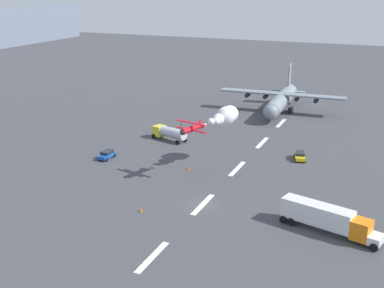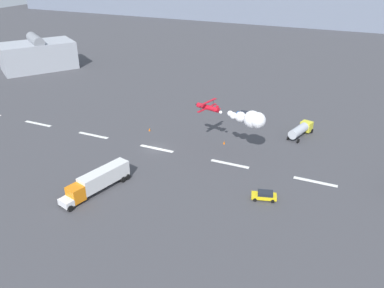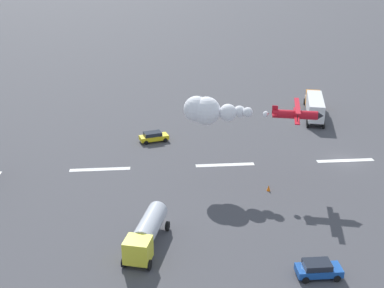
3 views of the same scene
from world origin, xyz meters
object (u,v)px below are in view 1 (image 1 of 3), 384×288
Objects in this scene: stunt_biplane_red at (224,116)px; followme_car_yellow at (300,155)px; airport_staff_sedan at (107,154)px; semi_truck_orange at (327,218)px; fuel_tanker_truck at (169,132)px; cargo_transport_plane at (280,101)px; traffic_cone_far at (188,168)px; traffic_cone_near at (141,209)px.

stunt_biplane_red is 3.58× the size of followme_car_yellow.
airport_staff_sedan is at bearing 112.39° from followme_car_yellow.
stunt_biplane_red is at bearing 118.53° from followme_car_yellow.
semi_truck_orange is 1.65× the size of fuel_tanker_truck.
cargo_transport_plane is at bearing -26.78° from fuel_tanker_truck.
cargo_transport_plane reaches higher than traffic_cone_far.
fuel_tanker_truck is at bearing -21.39° from airport_staff_sedan.
cargo_transport_plane reaches higher than followme_car_yellow.
fuel_tanker_truck reaches higher than followme_car_yellow.
traffic_cone_near is 1.00× the size of traffic_cone_far.
stunt_biplane_red reaches higher than airport_staff_sedan.
stunt_biplane_red is 4.04× the size of airport_staff_sedan.
semi_truck_orange reaches higher than fuel_tanker_truck.
followme_car_yellow is 6.16× the size of traffic_cone_near.
cargo_transport_plane reaches higher than airport_staff_sedan.
cargo_transport_plane reaches higher than fuel_tanker_truck.
traffic_cone_far is at bearing 1.56° from traffic_cone_near.
airport_staff_sedan is (-7.13, 21.48, -8.14)m from stunt_biplane_red.
semi_truck_orange reaches higher than traffic_cone_far.
followme_car_yellow is at bearing -27.78° from traffic_cone_near.
airport_staff_sedan is (-15.34, 6.01, -0.92)m from fuel_tanker_truck.
followme_car_yellow is at bearing -92.24° from fuel_tanker_truck.
semi_truck_orange is 47.63m from fuel_tanker_truck.
followme_car_yellow is 36.55m from traffic_cone_near.
traffic_cone_near is (-18.12, -17.50, -0.44)m from airport_staff_sedan.
followme_car_yellow is (7.09, -13.05, -8.13)m from stunt_biplane_red.
stunt_biplane_red is 22.02× the size of traffic_cone_far.
traffic_cone_near is (-4.57, 26.39, -1.74)m from semi_truck_orange.
followme_car_yellow is at bearing 18.62° from semi_truck_orange.
cargo_transport_plane is at bearing -1.29° from stunt_biplane_red.
cargo_transport_plane is 47.61m from traffic_cone_far.
cargo_transport_plane is at bearing -4.25° from traffic_cone_near.
traffic_cone_far is at bearing 173.47° from cargo_transport_plane.
fuel_tanker_truck is at bearing 153.22° from cargo_transport_plane.
followme_car_yellow is at bearing -61.47° from stunt_biplane_red.
semi_truck_orange reaches higher than followme_car_yellow.
cargo_transport_plane is 7.99× the size of airport_staff_sedan.
traffic_cone_far is at bearing 62.28° from semi_truck_orange.
traffic_cone_near is 18.71m from traffic_cone_far.
traffic_cone_far is at bearing -143.33° from fuel_tanker_truck.
stunt_biplane_red is at bearing 47.31° from semi_truck_orange.
fuel_tanker_truck reaches higher than airport_staff_sedan.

